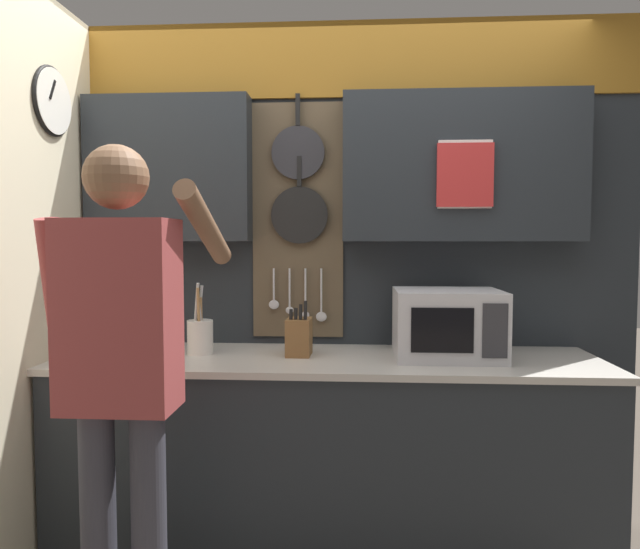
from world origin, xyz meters
TOP-DOWN VIEW (x-y plane):
  - base_cabinet_counter at (0.00, -0.00)m, footprint 2.46×0.67m
  - back_wall_unit at (0.02, 0.30)m, footprint 3.03×0.23m
  - side_wall at (-1.25, -0.38)m, footprint 0.07×1.60m
  - microwave at (0.54, 0.03)m, footprint 0.47×0.39m
  - knife_block at (-0.14, 0.03)m, footprint 0.11×0.15m
  - utensil_crock at (-0.60, 0.03)m, footprint 0.12×0.12m
  - person at (-0.67, -0.69)m, footprint 0.54×0.65m

SIDE VIEW (x-z plane):
  - base_cabinet_counter at x=0.00m, z-range 0.00..0.91m
  - knife_block at x=-0.14m, z-range 0.87..1.13m
  - utensil_crock at x=-0.60m, z-range 0.84..1.17m
  - person at x=-0.67m, z-range 0.18..1.94m
  - microwave at x=0.54m, z-range 0.91..1.22m
  - side_wall at x=-1.25m, z-range 0.02..2.54m
  - back_wall_unit at x=0.02m, z-range 0.26..2.79m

